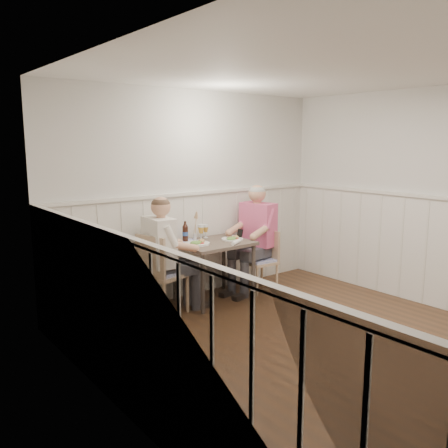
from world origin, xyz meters
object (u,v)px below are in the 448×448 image
dining_table (214,250)px  man_in_pink (256,245)px  chair_left (160,271)px  beer_bottle (185,232)px  grass_vase (195,227)px  chair_right (263,258)px  diner_cream (163,265)px

dining_table → man_in_pink: 0.73m
chair_left → beer_bottle: 0.67m
man_in_pink → dining_table: bearing=-177.4°
beer_bottle → grass_vase: size_ratio=0.67×
man_in_pink → beer_bottle: 1.04m
chair_left → beer_bottle: bearing=25.8°
chair_right → beer_bottle: beer_bottle is taller
diner_cream → beer_bottle: 0.60m
dining_table → chair_right: 0.79m
man_in_pink → grass_vase: bearing=166.5°
chair_right → man_in_pink: size_ratio=0.56×
chair_right → grass_vase: (-0.89, 0.30, 0.48)m
diner_cream → beer_bottle: diner_cream is taller
diner_cream → grass_vase: size_ratio=3.66×
dining_table → beer_bottle: size_ratio=3.45×
grass_vase → man_in_pink: bearing=-13.5°
chair_right → chair_left: 1.55m
man_in_pink → diner_cream: 1.46m
chair_right → chair_left: bearing=178.2°
chair_right → diner_cream: 1.50m
dining_table → beer_bottle: beer_bottle is taller
chair_left → man_in_pink: man_in_pink is taller
chair_left → grass_vase: bearing=20.8°
man_in_pink → grass_vase: 0.93m
chair_left → diner_cream: bearing=11.6°
man_in_pink → chair_right: bearing=-67.6°
dining_table → man_in_pink: size_ratio=0.61×
beer_bottle → grass_vase: 0.16m
dining_table → man_in_pink: bearing=2.6°
chair_left → beer_bottle: size_ratio=3.72×
beer_bottle → grass_vase: bearing=0.5°
dining_table → beer_bottle: bearing=138.5°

